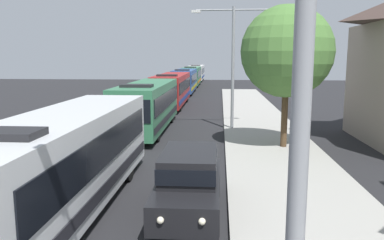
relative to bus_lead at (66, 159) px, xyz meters
The scene contains 9 objects.
bus_lead is the anchor object (origin of this frame).
bus_second_in_line 13.46m from the bus_lead, 90.00° to the left, with size 2.58×10.98×3.21m.
bus_middle 26.08m from the bus_lead, 90.00° to the left, with size 2.58×11.93×3.21m.
bus_fourth_in_line 39.44m from the bus_lead, 90.00° to the left, with size 2.58×10.94×3.21m.
bus_rear 52.29m from the bus_lead, 90.00° to the left, with size 2.58×11.28×3.21m.
bus_tail_end 65.44m from the bus_lead, 90.00° to the left, with size 2.58×11.78×3.21m.
white_suv 3.77m from the bus_lead, ahead, with size 1.86×4.90×1.90m.
streetlamp_mid 15.23m from the bus_lead, 68.77° to the left, with size 5.25×0.28×7.63m.
roadside_tree 12.25m from the bus_lead, 48.08° to the left, with size 4.58×4.58×7.12m.
Camera 1 is at (3.30, -0.61, 4.71)m, focal length 36.31 mm.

